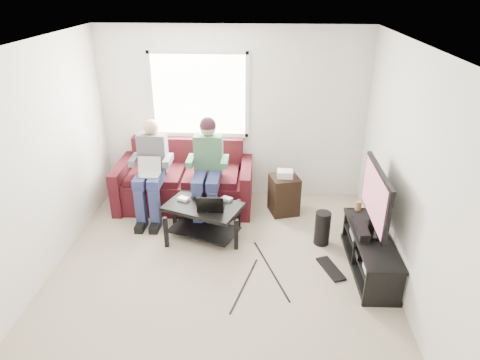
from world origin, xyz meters
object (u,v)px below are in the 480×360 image
sofa (185,183)px  subwoofer (322,228)px  tv_stand (370,254)px  tv (376,197)px  end_table (284,194)px  coffee_table (203,213)px

sofa → subwoofer: 2.21m
tv_stand → tv: tv is taller
subwoofer → end_table: bearing=120.4°
tv → end_table: (-0.97, 1.22, -0.61)m
coffee_table → tv_stand: 2.15m
sofa → tv: bearing=-30.0°
sofa → tv: 2.90m
tv_stand → coffee_table: bearing=164.2°
tv → subwoofer: bearing=140.4°
tv → subwoofer: (-0.50, 0.41, -0.69)m
coffee_table → end_table: end_table is taller
coffee_table → subwoofer: coffee_table is taller
tv → end_table: bearing=128.6°
sofa → end_table: (1.49, -0.20, -0.04)m
end_table → subwoofer: bearing=-59.6°
tv → subwoofer: tv is taller
tv_stand → end_table: end_table is taller
tv_stand → end_table: (-0.98, 1.32, 0.10)m
tv_stand → subwoofer: size_ratio=3.01×
sofa → subwoofer: bearing=-27.2°
coffee_table → tv: (2.06, -0.48, 0.56)m
coffee_table → end_table: (1.09, 0.74, -0.05)m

